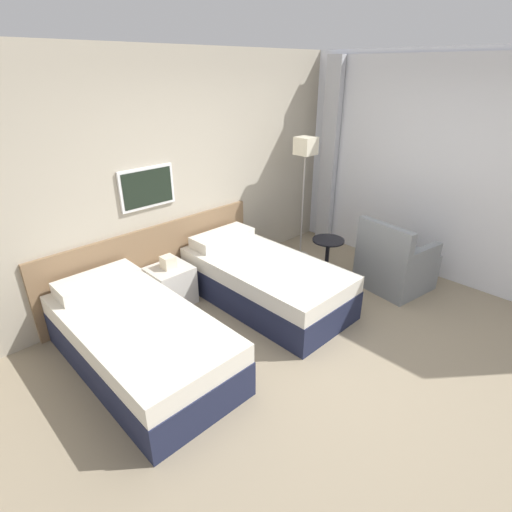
{
  "coord_description": "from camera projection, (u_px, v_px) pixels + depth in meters",
  "views": [
    {
      "loc": [
        -2.65,
        -1.74,
        2.5
      ],
      "look_at": [
        0.03,
        1.0,
        0.67
      ],
      "focal_mm": 28.0,
      "sensor_mm": 36.0,
      "label": 1
    }
  ],
  "objects": [
    {
      "name": "armchair",
      "position": [
        395.0,
        265.0,
        4.88
      ],
      "size": [
        0.82,
        0.82,
        0.88
      ],
      "rotation": [
        0.0,
        0.0,
        1.42
      ],
      "color": "gray",
      "rests_on": "ground_plane"
    },
    {
      "name": "wall_headboard",
      "position": [
        186.0,
        180.0,
        4.65
      ],
      "size": [
        10.0,
        0.1,
        2.7
      ],
      "color": "#B7AD99",
      "rests_on": "ground_plane"
    },
    {
      "name": "bed_near_door",
      "position": [
        139.0,
        340.0,
        3.58
      ],
      "size": [
        0.98,
        1.96,
        0.65
      ],
      "color": "#1E233D",
      "rests_on": "ground_plane"
    },
    {
      "name": "side_table",
      "position": [
        327.0,
        252.0,
        5.01
      ],
      "size": [
        0.4,
        0.4,
        0.56
      ],
      "color": "black",
      "rests_on": "ground_plane"
    },
    {
      "name": "nightstand",
      "position": [
        171.0,
        285.0,
        4.56
      ],
      "size": [
        0.46,
        0.42,
        0.6
      ],
      "color": "beige",
      "rests_on": "ground_plane"
    },
    {
      "name": "bed_near_window",
      "position": [
        264.0,
        280.0,
        4.59
      ],
      "size": [
        0.98,
        1.96,
        0.65
      ],
      "color": "#1E233D",
      "rests_on": "ground_plane"
    },
    {
      "name": "ground_plane",
      "position": [
        326.0,
        351.0,
        3.87
      ],
      "size": [
        16.0,
        16.0,
        0.0
      ],
      "primitive_type": "plane",
      "color": "gray"
    },
    {
      "name": "wall_window",
      "position": [
        462.0,
        175.0,
        4.69
      ],
      "size": [
        0.21,
        4.58,
        2.7
      ],
      "color": "white",
      "rests_on": "ground_plane"
    },
    {
      "name": "floor_lamp",
      "position": [
        305.0,
        158.0,
        5.21
      ],
      "size": [
        0.24,
        0.24,
        1.68
      ],
      "color": "#9E9993",
      "rests_on": "ground_plane"
    }
  ]
}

